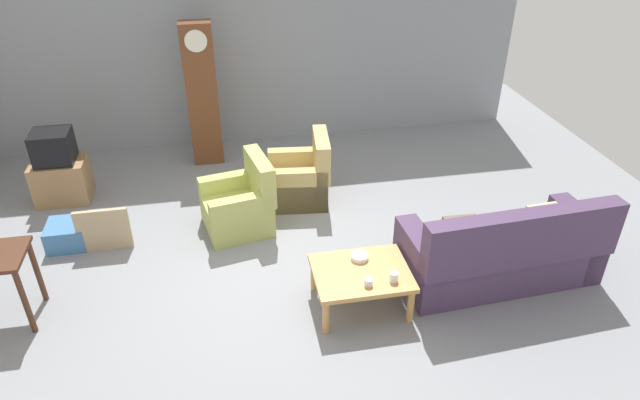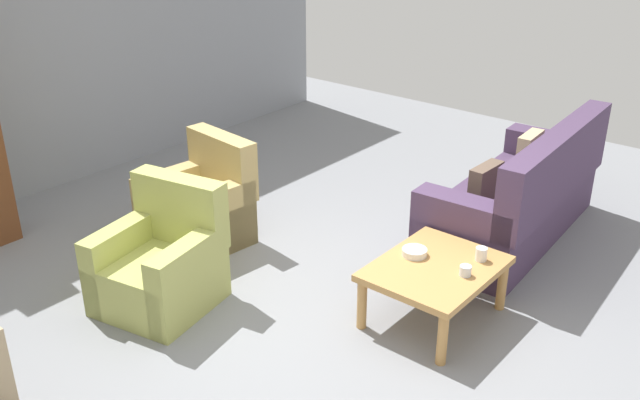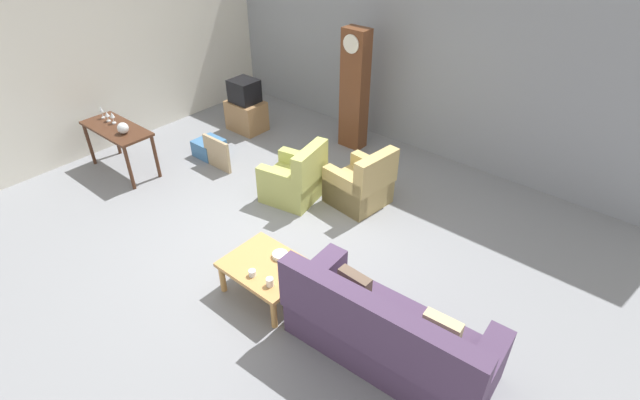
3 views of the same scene
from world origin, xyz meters
name	(u,v)px [view 2 (image 2 of 3)]	position (x,y,z in m)	size (l,w,h in m)	color
ground_plane	(299,319)	(0.00, 0.00, 0.00)	(10.40, 10.40, 0.00)	gray
garage_door_wall	(4,33)	(0.00, 3.60, 1.60)	(8.40, 0.16, 3.20)	gray
couch_floral	(518,200)	(2.20, -0.62, 0.35)	(2.15, 1.00, 1.04)	#4C3856
armchair_olive_near	(161,266)	(-0.47, 0.93, 0.31)	(0.92, 0.90, 0.92)	tan
armchair_olive_far	(199,209)	(0.37, 1.46, 0.31)	(0.87, 0.84, 0.92)	tan
coffee_table_wood	(435,273)	(0.63, -0.73, 0.37)	(0.96, 0.76, 0.43)	tan
cup_white_porcelain	(481,254)	(0.90, -0.94, 0.48)	(0.08, 0.08, 0.10)	white
cup_blue_rimmed	(465,271)	(0.64, -0.96, 0.47)	(0.08, 0.08, 0.07)	silver
bowl_white_stacked	(414,252)	(0.66, -0.54, 0.46)	(0.18, 0.18, 0.05)	white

